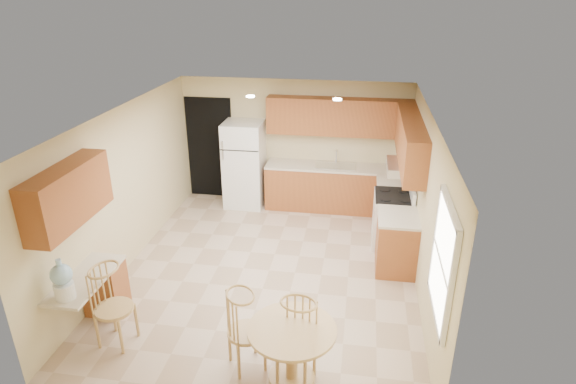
% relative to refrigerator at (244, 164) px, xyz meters
% --- Properties ---
extents(floor, '(5.50, 5.50, 0.00)m').
position_rel_refrigerator_xyz_m(floor, '(0.95, -2.40, -0.86)').
color(floor, tan).
rests_on(floor, ground).
extents(ceiling, '(4.50, 5.50, 0.02)m').
position_rel_refrigerator_xyz_m(ceiling, '(0.95, -2.40, 1.64)').
color(ceiling, white).
rests_on(ceiling, wall_back).
extents(wall_back, '(4.50, 0.02, 2.50)m').
position_rel_refrigerator_xyz_m(wall_back, '(0.95, 0.35, 0.39)').
color(wall_back, '#CCBF8A').
rests_on(wall_back, floor).
extents(wall_front, '(4.50, 0.02, 2.50)m').
position_rel_refrigerator_xyz_m(wall_front, '(0.95, -5.15, 0.39)').
color(wall_front, '#CCBF8A').
rests_on(wall_front, floor).
extents(wall_left, '(0.02, 5.50, 2.50)m').
position_rel_refrigerator_xyz_m(wall_left, '(-1.30, -2.40, 0.39)').
color(wall_left, '#CCBF8A').
rests_on(wall_left, floor).
extents(wall_right, '(0.02, 5.50, 2.50)m').
position_rel_refrigerator_xyz_m(wall_right, '(3.20, -2.40, 0.39)').
color(wall_right, '#CCBF8A').
rests_on(wall_right, floor).
extents(doorway, '(0.90, 0.02, 2.10)m').
position_rel_refrigerator_xyz_m(doorway, '(-0.80, 0.34, 0.19)').
color(doorway, black).
rests_on(doorway, floor).
extents(base_cab_back, '(2.75, 0.60, 0.87)m').
position_rel_refrigerator_xyz_m(base_cab_back, '(1.83, 0.05, -0.42)').
color(base_cab_back, '#A15729').
rests_on(base_cab_back, floor).
extents(counter_back, '(2.75, 0.63, 0.04)m').
position_rel_refrigerator_xyz_m(counter_back, '(1.83, 0.05, 0.03)').
color(counter_back, beige).
rests_on(counter_back, base_cab_back).
extents(base_cab_right_a, '(0.60, 0.59, 0.87)m').
position_rel_refrigerator_xyz_m(base_cab_right_a, '(2.90, -0.54, -0.42)').
color(base_cab_right_a, '#A15729').
rests_on(base_cab_right_a, floor).
extents(counter_right_a, '(0.63, 0.59, 0.04)m').
position_rel_refrigerator_xyz_m(counter_right_a, '(2.90, -0.54, 0.03)').
color(counter_right_a, beige).
rests_on(counter_right_a, base_cab_right_a).
extents(base_cab_right_b, '(0.60, 0.80, 0.87)m').
position_rel_refrigerator_xyz_m(base_cab_right_b, '(2.90, -2.00, -0.42)').
color(base_cab_right_b, '#A15729').
rests_on(base_cab_right_b, floor).
extents(counter_right_b, '(0.63, 0.80, 0.04)m').
position_rel_refrigerator_xyz_m(counter_right_b, '(2.90, -2.00, 0.03)').
color(counter_right_b, beige).
rests_on(counter_right_b, base_cab_right_b).
extents(upper_cab_back, '(2.75, 0.33, 0.70)m').
position_rel_refrigerator_xyz_m(upper_cab_back, '(1.83, 0.19, 0.99)').
color(upper_cab_back, '#A15729').
rests_on(upper_cab_back, wall_back).
extents(upper_cab_right, '(0.33, 2.42, 0.70)m').
position_rel_refrigerator_xyz_m(upper_cab_right, '(3.04, -1.19, 0.99)').
color(upper_cab_right, '#A15729').
rests_on(upper_cab_right, wall_right).
extents(upper_cab_left, '(0.33, 1.40, 0.70)m').
position_rel_refrigerator_xyz_m(upper_cab_left, '(-1.13, -4.00, 0.99)').
color(upper_cab_left, '#A15729').
rests_on(upper_cab_left, wall_left).
extents(sink, '(0.78, 0.44, 0.01)m').
position_rel_refrigerator_xyz_m(sink, '(1.80, 0.05, 0.05)').
color(sink, silver).
rests_on(sink, counter_back).
extents(range_hood, '(0.50, 0.76, 0.14)m').
position_rel_refrigerator_xyz_m(range_hood, '(2.95, -1.22, 0.56)').
color(range_hood, silver).
rests_on(range_hood, upper_cab_right).
extents(desk_pedestal, '(0.48, 0.42, 0.72)m').
position_rel_refrigerator_xyz_m(desk_pedestal, '(-1.05, -3.72, -0.50)').
color(desk_pedestal, '#A15729').
rests_on(desk_pedestal, floor).
extents(desk_top, '(0.50, 1.20, 0.04)m').
position_rel_refrigerator_xyz_m(desk_top, '(-1.05, -4.10, -0.11)').
color(desk_top, beige).
rests_on(desk_top, desk_pedestal).
extents(window, '(0.06, 1.12, 1.30)m').
position_rel_refrigerator_xyz_m(window, '(3.18, -4.25, 0.64)').
color(window, white).
rests_on(window, wall_right).
extents(can_light_a, '(0.14, 0.14, 0.02)m').
position_rel_refrigerator_xyz_m(can_light_a, '(0.45, -1.20, 1.63)').
color(can_light_a, white).
rests_on(can_light_a, ceiling).
extents(can_light_b, '(0.14, 0.14, 0.02)m').
position_rel_refrigerator_xyz_m(can_light_b, '(1.85, -1.20, 1.63)').
color(can_light_b, white).
rests_on(can_light_b, ceiling).
extents(refrigerator, '(0.76, 0.74, 1.72)m').
position_rel_refrigerator_xyz_m(refrigerator, '(0.00, 0.00, 0.00)').
color(refrigerator, white).
rests_on(refrigerator, floor).
extents(stove, '(0.65, 0.76, 1.09)m').
position_rel_refrigerator_xyz_m(stove, '(2.88, -1.22, -0.39)').
color(stove, white).
rests_on(stove, floor).
extents(dining_table, '(0.98, 0.98, 0.72)m').
position_rel_refrigerator_xyz_m(dining_table, '(1.64, -4.60, -0.39)').
color(dining_table, tan).
rests_on(dining_table, floor).
extents(chair_table_a, '(0.45, 0.56, 1.01)m').
position_rel_refrigerator_xyz_m(chair_table_a, '(1.09, -4.55, -0.24)').
color(chair_table_a, tan).
rests_on(chair_table_a, floor).
extents(chair_table_b, '(0.45, 0.47, 1.02)m').
position_rel_refrigerator_xyz_m(chair_table_b, '(1.69, -4.70, -0.23)').
color(chair_table_b, tan).
rests_on(chair_table_b, floor).
extents(chair_desk, '(0.47, 0.60, 1.05)m').
position_rel_refrigerator_xyz_m(chair_desk, '(-0.60, -4.41, -0.22)').
color(chair_desk, tan).
rests_on(chair_desk, floor).
extents(water_crock, '(0.25, 0.25, 0.51)m').
position_rel_refrigerator_xyz_m(water_crock, '(-1.05, -4.52, 0.14)').
color(water_crock, white).
rests_on(water_crock, desk_top).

